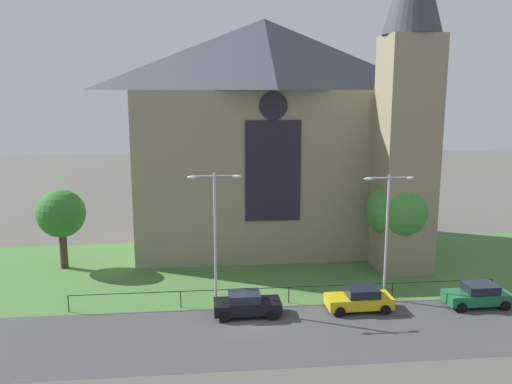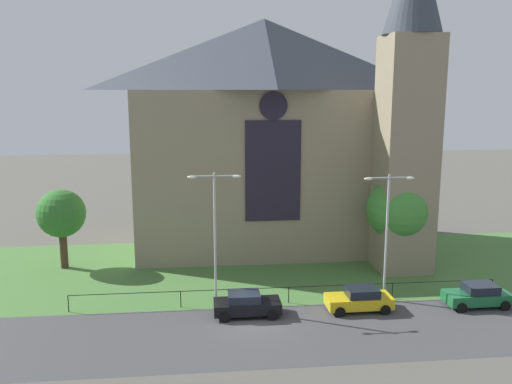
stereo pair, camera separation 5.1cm
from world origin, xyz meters
name	(u,v)px [view 1 (the left image)]	position (x,y,z in m)	size (l,w,h in m)	color
ground	(240,268)	(0.00, 10.00, 0.00)	(160.00, 160.00, 0.00)	#56544C
road_asphalt	(256,335)	(0.00, -2.00, 0.00)	(120.00, 8.00, 0.01)	#424244
grass_verge	(242,276)	(0.00, 8.00, 0.00)	(120.00, 20.00, 0.01)	#477538
church_building	(273,133)	(3.47, 15.98, 10.27)	(23.20, 16.20, 26.00)	gray
iron_railing	(289,289)	(2.69, 2.50, 0.96)	(28.60, 0.07, 1.13)	black
tree_left_far	(61,214)	(-13.96, 11.54, 4.40)	(3.79, 3.79, 6.36)	#423021
tree_right_near	(398,209)	(12.23, 8.39, 4.86)	(4.93, 4.93, 7.35)	brown
streetlamp_near	(215,224)	(-2.15, 2.40, 5.59)	(3.37, 0.26, 8.89)	#B2B2B7
streetlamp_far	(387,222)	(9.21, 2.40, 5.43)	(3.37, 0.26, 8.59)	#B2B2B7
parked_car_black	(247,304)	(-0.28, 0.78, 0.74)	(4.20, 2.03, 1.51)	black
parked_car_yellow	(360,299)	(7.04, 0.86, 0.74)	(4.22, 2.06, 1.51)	gold
parked_car_green	(478,295)	(14.96, 0.69, 0.74)	(4.21, 2.05, 1.51)	#196033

